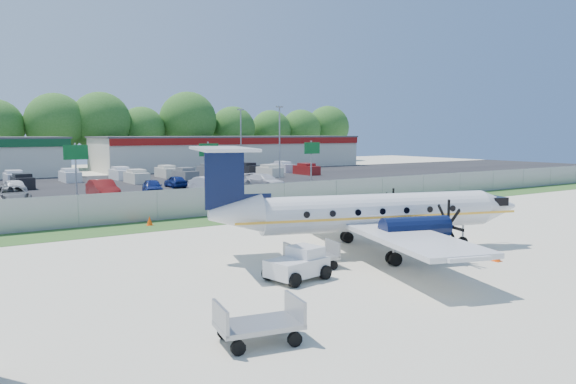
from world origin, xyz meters
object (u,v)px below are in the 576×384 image
aircraft (370,212)px  baggage_cart_far (312,256)px  pushback_tug (299,264)px  baggage_cart_near (259,323)px

aircraft → baggage_cart_far: bearing=-166.9°
aircraft → baggage_cart_far: aircraft is taller
pushback_tug → baggage_cart_near: pushback_tug is taller
aircraft → pushback_tug: aircraft is taller
pushback_tug → baggage_cart_near: (-4.75, -4.94, -0.05)m
baggage_cart_near → baggage_cart_far: (6.24, 6.13, -0.04)m
pushback_tug → baggage_cart_far: 1.90m
baggage_cart_near → baggage_cart_far: bearing=44.5°
aircraft → baggage_cart_near: aircraft is taller
pushback_tug → baggage_cart_near: 6.86m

